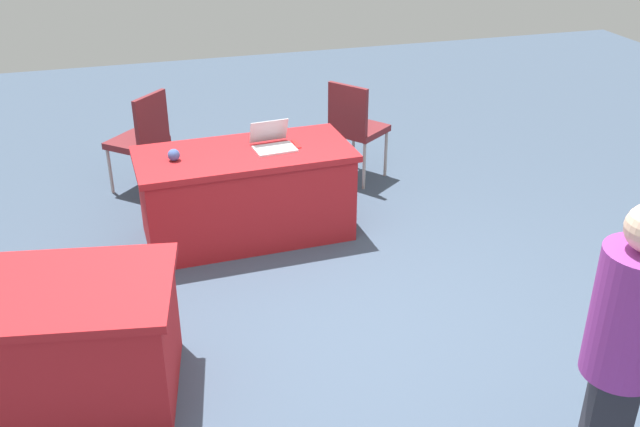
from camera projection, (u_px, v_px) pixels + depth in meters
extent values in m
plane|color=#3D4C60|center=(338.00, 331.00, 4.80)|extent=(14.40, 14.40, 0.00)
cube|color=#AD1E23|center=(244.00, 154.00, 5.68)|extent=(1.74, 0.85, 0.05)
cube|color=#AD1E23|center=(246.00, 197.00, 5.85)|extent=(1.67, 0.82, 0.70)
cube|color=#AD1E23|center=(14.00, 294.00, 3.90)|extent=(1.82, 1.14, 0.05)
cube|color=#AD1E23|center=(27.00, 349.00, 4.07)|extent=(1.75, 1.09, 0.70)
cylinder|color=#9E9993|center=(353.00, 145.00, 7.17)|extent=(0.03, 0.03, 0.47)
cylinder|color=#9E9993|center=(386.00, 154.00, 6.97)|extent=(0.03, 0.03, 0.47)
cylinder|color=#9E9993|center=(331.00, 157.00, 6.90)|extent=(0.03, 0.03, 0.47)
cylinder|color=#9E9993|center=(364.00, 166.00, 6.70)|extent=(0.03, 0.03, 0.47)
cube|color=maroon|center=(359.00, 129.00, 6.82)|extent=(0.62, 0.62, 0.06)
cube|color=maroon|center=(348.00, 109.00, 6.56)|extent=(0.28, 0.36, 0.45)
cylinder|color=#9E9993|center=(110.00, 171.00, 6.63)|extent=(0.03, 0.03, 0.44)
cylinder|color=#9E9993|center=(137.00, 157.00, 6.93)|extent=(0.03, 0.03, 0.44)
cylinder|color=#9E9993|center=(143.00, 179.00, 6.48)|extent=(0.03, 0.03, 0.44)
cylinder|color=#9E9993|center=(169.00, 164.00, 6.78)|extent=(0.03, 0.03, 0.44)
cube|color=maroon|center=(137.00, 142.00, 6.59)|extent=(0.62, 0.62, 0.06)
cube|color=maroon|center=(151.00, 119.00, 6.40)|extent=(0.31, 0.33, 0.45)
cylinder|color=#8C338C|center=(631.00, 314.00, 3.08)|extent=(0.47, 0.47, 0.62)
cube|color=silver|center=(275.00, 149.00, 5.69)|extent=(0.34, 0.25, 0.02)
cube|color=#B7B7BC|center=(269.00, 131.00, 5.76)|extent=(0.32, 0.11, 0.19)
sphere|color=#3F5999|center=(174.00, 155.00, 5.48)|extent=(0.09, 0.09, 0.09)
cube|color=red|center=(296.00, 144.00, 5.79)|extent=(0.04, 0.18, 0.01)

